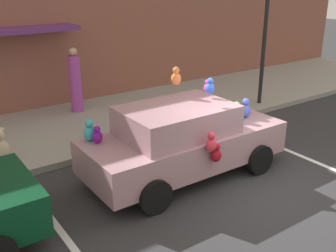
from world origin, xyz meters
TOP-DOWN VIEW (x-y plane):
  - ground_plane at (0.00, 0.00)m, footprint 60.00×60.00m
  - sidewalk at (0.00, 5.00)m, footprint 24.00×4.00m
  - storefront_building at (-0.03, 7.14)m, footprint 24.00×1.25m
  - parking_stripe_front at (1.89, 1.00)m, footprint 0.12×3.60m
  - parking_stripe_rear at (-3.76, 1.00)m, footprint 0.12×3.60m
  - plush_covered_car at (-0.92, 1.23)m, footprint 4.22×2.00m
  - street_lamp_post at (3.83, 3.50)m, footprint 0.28×0.28m
  - pedestrian_near_shopfront at (-1.19, 6.06)m, footprint 0.34×0.34m

SIDE VIEW (x-z plane):
  - ground_plane at x=0.00m, z-range 0.00..0.00m
  - parking_stripe_front at x=1.89m, z-range 0.00..0.01m
  - parking_stripe_rear at x=-3.76m, z-range 0.00..0.01m
  - sidewalk at x=0.00m, z-range 0.00..0.15m
  - plush_covered_car at x=-0.92m, z-range -0.29..1.89m
  - pedestrian_near_shopfront at x=-1.19m, z-range 0.09..1.97m
  - street_lamp_post at x=3.83m, z-range 0.58..4.24m
  - storefront_building at x=-0.03m, z-range -0.01..6.39m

